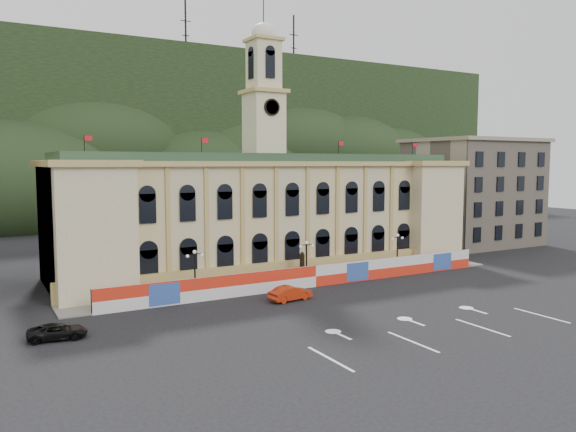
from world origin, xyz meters
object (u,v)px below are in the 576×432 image
red_sedan (290,293)px  statue (302,272)px  lamp_center (306,258)px  black_suv (57,332)px

red_sedan → statue: bearing=-46.8°
lamp_center → red_sedan: 8.83m
lamp_center → black_suv: lamp_center is taller
lamp_center → black_suv: 30.08m
lamp_center → statue: bearing=90.0°
lamp_center → red_sedan: bearing=-132.8°
statue → red_sedan: bearing=-128.6°
red_sedan → black_suv: (-23.06, -1.92, -0.13)m
red_sedan → lamp_center: bearing=-51.0°
red_sedan → black_suv: 23.14m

